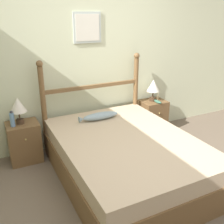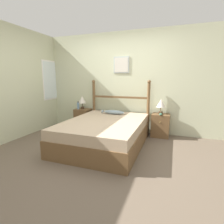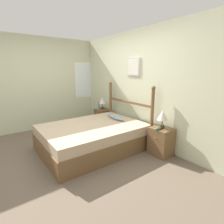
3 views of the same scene
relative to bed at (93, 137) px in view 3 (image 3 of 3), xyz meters
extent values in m
plane|color=brown|center=(0.03, -0.55, -0.26)|extent=(16.00, 16.00, 0.00)
cube|color=beige|center=(0.03, 1.18, 1.01)|extent=(6.40, 0.06, 2.55)
cube|color=#ADB7B2|center=(0.00, 1.14, 1.46)|extent=(0.41, 0.02, 0.42)
cube|color=beige|center=(0.00, 1.13, 1.46)|extent=(0.35, 0.01, 0.36)
cube|color=beige|center=(-2.10, -0.55, 1.01)|extent=(0.06, 6.40, 2.55)
cube|color=white|center=(-2.06, 1.09, 1.07)|extent=(0.01, 0.95, 1.10)
cube|color=white|center=(-2.06, 1.09, 1.07)|extent=(0.01, 0.87, 1.02)
cube|color=brown|center=(0.00, 0.00, -0.09)|extent=(1.54, 2.09, 0.34)
cube|color=tan|center=(0.00, 0.00, 0.17)|extent=(1.50, 2.05, 0.19)
cylinder|color=brown|center=(-0.73, 1.01, 0.37)|extent=(0.07, 0.07, 1.27)
sphere|color=brown|center=(-0.73, 1.01, 1.04)|extent=(0.09, 0.09, 0.09)
cylinder|color=brown|center=(0.73, 1.01, 0.37)|extent=(0.07, 0.07, 1.27)
sphere|color=brown|center=(0.73, 1.01, 1.04)|extent=(0.09, 0.09, 0.09)
cube|color=brown|center=(0.00, 1.01, 0.65)|extent=(1.47, 0.05, 0.05)
cube|color=brown|center=(-1.05, 0.95, 0.01)|extent=(0.41, 0.35, 0.55)
sphere|color=tan|center=(-1.05, 0.76, 0.14)|extent=(0.02, 0.02, 0.02)
cube|color=brown|center=(1.05, 0.95, 0.01)|extent=(0.41, 0.35, 0.55)
sphere|color=tan|center=(1.05, 0.76, 0.14)|extent=(0.02, 0.02, 0.02)
cylinder|color=#422D1E|center=(-1.07, 0.96, 0.32)|extent=(0.10, 0.10, 0.06)
cylinder|color=#422D1E|center=(-1.07, 0.96, 0.40)|extent=(0.02, 0.02, 0.10)
cone|color=beige|center=(-1.07, 0.96, 0.55)|extent=(0.21, 0.21, 0.19)
cylinder|color=#422D1E|center=(1.04, 0.96, 0.32)|extent=(0.10, 0.10, 0.06)
cylinder|color=#422D1E|center=(1.04, 0.96, 0.40)|extent=(0.02, 0.02, 0.10)
cone|color=beige|center=(1.04, 0.96, 0.55)|extent=(0.21, 0.21, 0.19)
cylinder|color=#668CB2|center=(-1.17, 0.90, 0.38)|extent=(0.06, 0.06, 0.18)
sphere|color=#333338|center=(-1.17, 0.90, 0.49)|extent=(0.04, 0.04, 0.04)
ellipsoid|color=#386651|center=(1.05, 0.84, 0.31)|extent=(0.07, 0.18, 0.04)
cylinder|color=#997F56|center=(1.05, 0.84, 0.39)|extent=(0.01, 0.01, 0.11)
ellipsoid|color=#8499A3|center=(-0.03, 0.67, 0.32)|extent=(0.52, 0.15, 0.10)
cone|color=#8499A3|center=(-0.32, 0.67, 0.32)|extent=(0.06, 0.09, 0.09)
camera|label=1|loc=(-1.40, -2.43, 1.67)|focal=42.00mm
camera|label=2|loc=(1.33, -3.27, 1.12)|focal=28.00mm
camera|label=3|loc=(3.07, -1.76, 1.40)|focal=28.00mm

